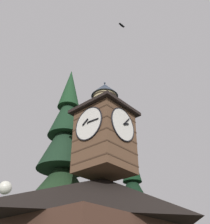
% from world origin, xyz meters
% --- Properties ---
extents(clock_tower, '(4.06, 4.06, 7.90)m').
position_xyz_m(clock_tower, '(-0.56, -2.05, 10.06)').
color(clock_tower, brown).
rests_on(clock_tower, building_main).
extents(pine_tree_behind, '(6.70, 6.70, 18.69)m').
position_xyz_m(pine_tree_behind, '(-0.71, -6.71, 7.77)').
color(pine_tree_behind, '#473323').
rests_on(pine_tree_behind, ground_plane).
extents(pine_tree_aside, '(6.81, 6.81, 13.75)m').
position_xyz_m(pine_tree_aside, '(-10.49, -6.83, 5.42)').
color(pine_tree_aside, '#473323').
rests_on(pine_tree_aside, ground_plane).
extents(moon, '(2.38, 2.38, 2.38)m').
position_xyz_m(moon, '(-10.98, -35.09, 14.02)').
color(moon, silver).
extents(flying_bird_high, '(0.61, 0.39, 0.16)m').
position_xyz_m(flying_bird_high, '(-4.08, -5.15, 17.21)').
color(flying_bird_high, black).
extents(flying_bird_low, '(0.59, 0.23, 0.13)m').
position_xyz_m(flying_bird_low, '(0.54, 0.79, 18.57)').
color(flying_bird_low, black).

